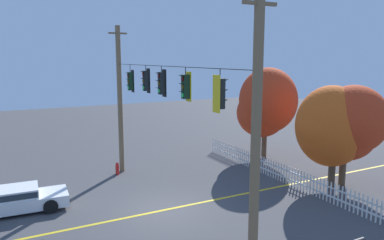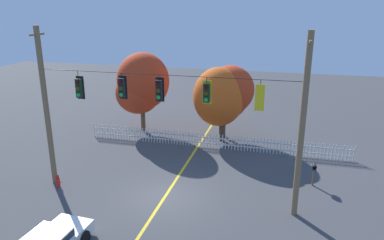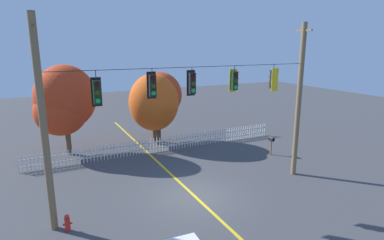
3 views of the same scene
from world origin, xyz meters
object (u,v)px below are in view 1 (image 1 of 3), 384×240
at_px(traffic_signal_northbound_primary, 162,83).
at_px(fire_hydrant, 117,169).
at_px(traffic_signal_eastbound_side, 146,81).
at_px(autumn_maple_near_fence, 266,105).
at_px(autumn_oak_far_east, 329,127).
at_px(traffic_signal_westbound_side, 186,87).
at_px(parked_car, 17,199).
at_px(traffic_signal_southbound_primary, 131,81).
at_px(traffic_signal_northbound_secondary, 220,94).
at_px(autumn_maple_mid, 350,124).

height_order(traffic_signal_northbound_primary, fire_hydrant, traffic_signal_northbound_primary).
xyz_separation_m(traffic_signal_eastbound_side, traffic_signal_northbound_primary, (1.97, 0.00, -0.00)).
height_order(autumn_maple_near_fence, autumn_oak_far_east, autumn_maple_near_fence).
height_order(traffic_signal_westbound_side, parked_car, traffic_signal_westbound_side).
distance_m(autumn_oak_far_east, parked_car, 15.96).
distance_m(traffic_signal_southbound_primary, traffic_signal_northbound_secondary, 9.28).
bearing_deg(traffic_signal_northbound_secondary, traffic_signal_northbound_primary, 179.77).
bearing_deg(autumn_maple_mid, fire_hydrant, -127.37).
xyz_separation_m(traffic_signal_westbound_side, fire_hydrant, (-8.42, -0.45, -5.51)).
bearing_deg(traffic_signal_westbound_side, traffic_signal_southbound_primary, 180.00).
relative_size(traffic_signal_northbound_primary, traffic_signal_northbound_secondary, 0.96).
height_order(traffic_signal_southbound_primary, autumn_maple_near_fence, traffic_signal_southbound_primary).
bearing_deg(traffic_signal_northbound_primary, fire_hydrant, -175.72).
bearing_deg(traffic_signal_northbound_primary, traffic_signal_westbound_side, -0.01).
height_order(traffic_signal_eastbound_side, autumn_maple_mid, traffic_signal_eastbound_side).
height_order(traffic_signal_westbound_side, autumn_oak_far_east, traffic_signal_westbound_side).
bearing_deg(traffic_signal_eastbound_side, autumn_oak_far_east, 70.12).
distance_m(traffic_signal_northbound_secondary, autumn_oak_far_east, 10.09).
bearing_deg(traffic_signal_southbound_primary, traffic_signal_eastbound_side, -0.00).
bearing_deg(autumn_maple_near_fence, traffic_signal_southbound_primary, -86.33).
bearing_deg(autumn_maple_mid, traffic_signal_westbound_side, -87.28).
relative_size(traffic_signal_eastbound_side, parked_car, 0.31).
relative_size(traffic_signal_southbound_primary, autumn_maple_near_fence, 0.24).
xyz_separation_m(traffic_signal_northbound_primary, autumn_maple_near_fence, (-5.03, 9.87, -2.11)).
bearing_deg(parked_car, autumn_maple_near_fence, 97.94).
height_order(autumn_maple_near_fence, autumn_maple_mid, autumn_maple_near_fence).
height_order(traffic_signal_northbound_primary, autumn_oak_far_east, traffic_signal_northbound_primary).
bearing_deg(parked_car, traffic_signal_southbound_primary, 104.67).
height_order(autumn_maple_mid, fire_hydrant, autumn_maple_mid).
bearing_deg(autumn_maple_mid, traffic_signal_northbound_primary, -100.85).
height_order(autumn_oak_far_east, parked_car, autumn_oak_far_east).
bearing_deg(traffic_signal_northbound_primary, autumn_maple_near_fence, 117.00).
xyz_separation_m(traffic_signal_westbound_side, traffic_signal_northbound_secondary, (2.50, -0.02, -0.06)).
bearing_deg(traffic_signal_southbound_primary, fire_hydrant, -164.63).
xyz_separation_m(traffic_signal_northbound_secondary, fire_hydrant, (-10.93, -0.43, -5.45)).
relative_size(traffic_signal_southbound_primary, fire_hydrant, 2.03).
xyz_separation_m(traffic_signal_eastbound_side, traffic_signal_westbound_side, (4.36, -0.00, 0.01)).
bearing_deg(traffic_signal_northbound_primary, traffic_signal_eastbound_side, -180.00).
relative_size(traffic_signal_southbound_primary, traffic_signal_westbound_side, 1.15).
xyz_separation_m(traffic_signal_northbound_secondary, autumn_oak_far_east, (-3.57, 9.11, -2.47)).
bearing_deg(traffic_signal_eastbound_side, traffic_signal_westbound_side, -0.01).
relative_size(traffic_signal_eastbound_side, autumn_maple_near_fence, 0.21).
bearing_deg(autumn_maple_mid, autumn_maple_near_fence, -179.31).
bearing_deg(traffic_signal_northbound_secondary, autumn_oak_far_east, 111.41).
bearing_deg(traffic_signal_northbound_secondary, autumn_maple_mid, 106.62).
height_order(traffic_signal_eastbound_side, traffic_signal_northbound_secondary, same).
relative_size(traffic_signal_northbound_secondary, fire_hydrant, 1.90).
height_order(traffic_signal_eastbound_side, autumn_maple_near_fence, traffic_signal_eastbound_side).
height_order(autumn_oak_far_east, fire_hydrant, autumn_oak_far_east).
bearing_deg(parked_car, autumn_maple_mid, 73.63).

